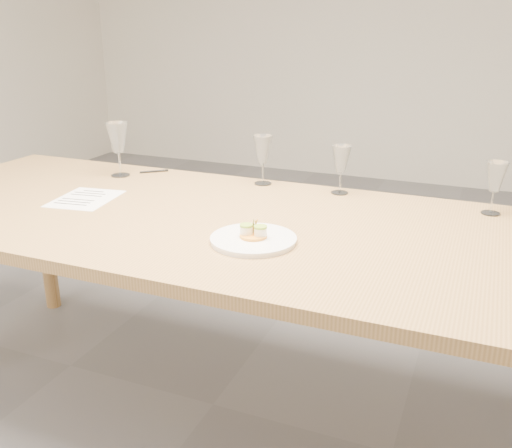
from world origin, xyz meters
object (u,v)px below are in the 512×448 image
at_px(ballpoint_pen, 154,171).
at_px(wine_glass_2, 341,160).
at_px(dining_table, 208,235).
at_px(wine_glass_1, 263,150).
at_px(wine_glass_3, 496,178).
at_px(recipe_sheet, 85,199).
at_px(dinner_plate, 253,239).
at_px(wine_glass_0, 118,139).

height_order(ballpoint_pen, wine_glass_2, wine_glass_2).
distance_m(dining_table, wine_glass_2, 0.58).
distance_m(ballpoint_pen, wine_glass_1, 0.51).
relative_size(wine_glass_1, wine_glass_2, 1.07).
bearing_deg(ballpoint_pen, wine_glass_3, -42.31).
bearing_deg(recipe_sheet, ballpoint_pen, 78.54).
bearing_deg(dinner_plate, wine_glass_0, 148.84).
relative_size(ballpoint_pen, wine_glass_0, 0.44).
bearing_deg(dining_table, recipe_sheet, -179.93).
bearing_deg(wine_glass_1, recipe_sheet, -140.20).
bearing_deg(wine_glass_0, dining_table, -29.55).
distance_m(dinner_plate, wine_glass_3, 0.84).
xyz_separation_m(recipe_sheet, wine_glass_3, (1.36, 0.38, 0.12)).
height_order(wine_glass_0, wine_glass_2, wine_glass_0).
xyz_separation_m(dinner_plate, wine_glass_0, (-0.81, 0.49, 0.14)).
bearing_deg(dinner_plate, wine_glass_2, 79.98).
height_order(dining_table, wine_glass_2, wine_glass_2).
height_order(dining_table, wine_glass_0, wine_glass_0).
height_order(recipe_sheet, wine_glass_1, wine_glass_1).
bearing_deg(wine_glass_0, ballpoint_pen, 45.89).
height_order(ballpoint_pen, wine_glass_0, wine_glass_0).
bearing_deg(wine_glass_3, wine_glass_0, -177.71).
bearing_deg(ballpoint_pen, wine_glass_0, -174.50).
height_order(dining_table, ballpoint_pen, ballpoint_pen).
relative_size(ballpoint_pen, wine_glass_2, 0.54).
xyz_separation_m(recipe_sheet, wine_glass_2, (0.83, 0.42, 0.13)).
relative_size(dinner_plate, ballpoint_pen, 2.56).
distance_m(dining_table, ballpoint_pen, 0.64).
bearing_deg(dining_table, dinner_plate, -34.85).
relative_size(dining_table, wine_glass_0, 10.82).
xyz_separation_m(dining_table, dinner_plate, (0.23, -0.16, 0.08)).
bearing_deg(dinner_plate, ballpoint_pen, 140.16).
distance_m(dinner_plate, wine_glass_1, 0.64).
relative_size(dining_table, recipe_sheet, 8.51).
height_order(dining_table, wine_glass_1, wine_glass_1).
height_order(recipe_sheet, wine_glass_3, wine_glass_3).
bearing_deg(wine_glass_1, wine_glass_3, -3.48).
bearing_deg(wine_glass_1, wine_glass_0, -169.66).
relative_size(dinner_plate, wine_glass_0, 1.14).
bearing_deg(wine_glass_2, dining_table, -128.61).
bearing_deg(dinner_plate, recipe_sheet, 167.45).
relative_size(recipe_sheet, wine_glass_2, 1.56).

